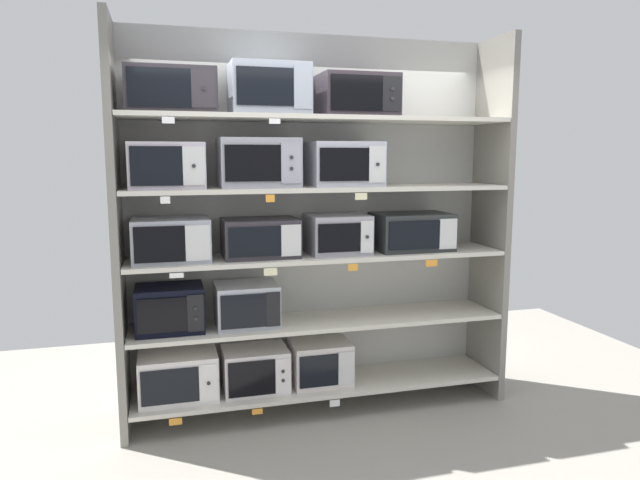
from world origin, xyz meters
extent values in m
cube|color=#B2B2AD|center=(0.00, 0.27, 1.36)|extent=(2.88, 0.04, 2.73)
cube|color=gray|center=(-1.37, 0.00, 1.36)|extent=(0.05, 0.51, 2.73)
cube|color=gray|center=(1.37, 0.00, 1.36)|extent=(0.05, 0.51, 2.73)
cube|color=beige|center=(0.00, 0.00, 0.18)|extent=(2.68, 0.51, 0.03)
cube|color=silver|center=(-1.02, 0.00, 0.36)|extent=(0.53, 0.38, 0.32)
cube|color=black|center=(-1.07, -0.19, 0.36)|extent=(0.37, 0.01, 0.24)
cube|color=silver|center=(-0.82, -0.19, 0.36)|extent=(0.12, 0.01, 0.26)
cylinder|color=#262628|center=(-0.82, -0.20, 0.36)|extent=(0.02, 0.01, 0.02)
cube|color=silver|center=(-0.48, 0.00, 0.35)|extent=(0.46, 0.34, 0.30)
cube|color=black|center=(-0.53, -0.18, 0.35)|extent=(0.32, 0.01, 0.25)
cube|color=silver|center=(-0.32, -0.18, 0.35)|extent=(0.11, 0.01, 0.24)
cylinder|color=#262628|center=(-0.32, -0.19, 0.31)|extent=(0.02, 0.01, 0.02)
cylinder|color=#262628|center=(-0.32, -0.19, 0.38)|extent=(0.02, 0.01, 0.02)
cube|color=silver|center=(0.00, 0.00, 0.35)|extent=(0.43, 0.34, 0.31)
cube|color=black|center=(-0.05, -0.17, 0.35)|extent=(0.28, 0.01, 0.23)
cube|color=silver|center=(0.15, -0.17, 0.35)|extent=(0.12, 0.01, 0.25)
cube|color=orange|center=(-1.05, -0.26, 0.14)|extent=(0.08, 0.00, 0.05)
cube|color=orange|center=(-0.51, -0.26, 0.14)|extent=(0.07, 0.00, 0.04)
cube|color=white|center=(0.04, -0.26, 0.14)|extent=(0.07, 0.00, 0.05)
cube|color=beige|center=(0.00, 0.00, 0.66)|extent=(2.68, 0.51, 0.03)
cube|color=black|center=(-1.06, 0.00, 0.83)|extent=(0.45, 0.33, 0.31)
cube|color=black|center=(-1.10, -0.17, 0.83)|extent=(0.32, 0.01, 0.23)
cube|color=black|center=(-0.89, -0.17, 0.83)|extent=(0.10, 0.01, 0.25)
cylinder|color=#262628|center=(-0.89, -0.18, 0.80)|extent=(0.02, 0.01, 0.02)
cylinder|color=#262628|center=(-0.89, -0.18, 0.87)|extent=(0.02, 0.01, 0.02)
cube|color=#B0B6C1|center=(-0.54, 0.00, 0.83)|extent=(0.43, 0.35, 0.29)
cube|color=black|center=(-0.58, -0.18, 0.83)|extent=(0.31, 0.01, 0.23)
cube|color=black|center=(-0.38, -0.18, 0.83)|extent=(0.10, 0.01, 0.24)
cube|color=beige|center=(0.00, 0.00, 1.15)|extent=(2.68, 0.51, 0.03)
cube|color=#9CA0AD|center=(-1.03, 0.00, 1.30)|extent=(0.50, 0.40, 0.29)
cube|color=black|center=(-1.10, -0.21, 1.30)|extent=(0.31, 0.01, 0.23)
cube|color=silver|center=(-0.87, -0.20, 1.30)|extent=(0.16, 0.01, 0.23)
cube|color=#312E34|center=(-0.43, 0.00, 1.29)|extent=(0.52, 0.36, 0.27)
cube|color=black|center=(-0.49, -0.18, 1.29)|extent=(0.35, 0.01, 0.20)
cube|color=silver|center=(-0.25, -0.18, 1.29)|extent=(0.14, 0.01, 0.21)
cube|color=#9C9AA6|center=(0.13, 0.00, 1.30)|extent=(0.42, 0.39, 0.28)
cube|color=black|center=(0.08, -0.20, 1.30)|extent=(0.30, 0.01, 0.20)
cube|color=silver|center=(0.28, -0.20, 1.30)|extent=(0.09, 0.01, 0.22)
cylinder|color=#262628|center=(0.28, -0.21, 1.30)|extent=(0.02, 0.01, 0.02)
cube|color=#2B2F2F|center=(0.71, 0.00, 1.30)|extent=(0.56, 0.38, 0.27)
cube|color=black|center=(0.64, -0.19, 1.30)|extent=(0.39, 0.01, 0.20)
cube|color=silver|center=(0.91, -0.19, 1.30)|extent=(0.14, 0.01, 0.22)
cube|color=white|center=(-1.01, -0.26, 1.11)|extent=(0.09, 0.00, 0.03)
cube|color=beige|center=(-0.41, -0.26, 1.10)|extent=(0.09, 0.00, 0.05)
cube|color=orange|center=(0.16, -0.26, 1.10)|extent=(0.07, 0.00, 0.05)
cube|color=orange|center=(0.75, -0.26, 1.10)|extent=(0.09, 0.00, 0.05)
cube|color=beige|center=(0.00, 0.00, 1.63)|extent=(2.68, 0.51, 0.03)
cube|color=#BFB4C2|center=(-1.04, 0.00, 1.79)|extent=(0.48, 0.38, 0.30)
cube|color=black|center=(-1.10, -0.20, 1.79)|extent=(0.32, 0.01, 0.24)
cube|color=silver|center=(-0.88, -0.19, 1.79)|extent=(0.14, 0.01, 0.24)
cylinder|color=#262628|center=(-0.88, -0.20, 1.79)|extent=(0.02, 0.01, 0.02)
cube|color=#9A9BA8|center=(-0.44, 0.00, 1.81)|extent=(0.54, 0.37, 0.33)
cube|color=black|center=(-0.50, -0.19, 1.81)|extent=(0.37, 0.01, 0.24)
cube|color=#9A9BA8|center=(-0.25, -0.19, 1.81)|extent=(0.14, 0.01, 0.27)
cylinder|color=#262628|center=(-0.25, -0.20, 1.77)|extent=(0.02, 0.01, 0.02)
cylinder|color=#262628|center=(-0.25, -0.20, 1.85)|extent=(0.02, 0.01, 0.02)
cube|color=#B1B4C3|center=(0.18, 0.00, 1.80)|extent=(0.50, 0.37, 0.31)
cube|color=black|center=(0.12, -0.19, 1.80)|extent=(0.35, 0.01, 0.22)
cube|color=silver|center=(0.35, -0.19, 1.80)|extent=(0.12, 0.01, 0.25)
cylinder|color=#262628|center=(0.35, -0.20, 1.80)|extent=(0.02, 0.01, 0.02)
cube|color=white|center=(-1.06, -0.26, 1.59)|extent=(0.06, 0.00, 0.04)
cube|color=orange|center=(-0.40, -0.26, 1.58)|extent=(0.06, 0.00, 0.05)
cube|color=beige|center=(0.22, -0.26, 1.59)|extent=(0.09, 0.00, 0.05)
cube|color=beige|center=(0.00, 0.00, 2.11)|extent=(2.68, 0.51, 0.03)
cube|color=#2F2B31|center=(-1.00, 0.00, 2.27)|extent=(0.57, 0.34, 0.29)
cube|color=black|center=(-1.07, -0.18, 2.27)|extent=(0.38, 0.01, 0.24)
cube|color=#2F2B31|center=(-0.80, -0.18, 2.27)|extent=(0.15, 0.01, 0.23)
cylinder|color=#262628|center=(-0.80, -0.18, 2.27)|extent=(0.02, 0.01, 0.02)
cube|color=#979FAE|center=(-0.36, 0.00, 2.30)|extent=(0.52, 0.37, 0.34)
cube|color=black|center=(-0.41, -0.19, 2.30)|extent=(0.37, 0.01, 0.24)
cube|color=#979FAE|center=(-0.17, -0.19, 2.30)|extent=(0.12, 0.01, 0.27)
cube|color=#332B33|center=(0.26, 0.00, 2.27)|extent=(0.53, 0.40, 0.29)
cube|color=black|center=(0.20, -0.21, 2.27)|extent=(0.36, 0.01, 0.23)
cube|color=black|center=(0.45, -0.21, 2.27)|extent=(0.14, 0.01, 0.23)
cylinder|color=#262628|center=(0.45, -0.21, 2.24)|extent=(0.02, 0.01, 0.02)
cylinder|color=#262628|center=(0.45, -0.21, 2.30)|extent=(0.02, 0.01, 0.02)
cube|color=white|center=(-1.02, -0.26, 2.07)|extent=(0.07, 0.00, 0.04)
cube|color=white|center=(-0.37, -0.26, 2.07)|extent=(0.07, 0.00, 0.03)
camera|label=1|loc=(-1.07, -3.92, 1.86)|focal=32.32mm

